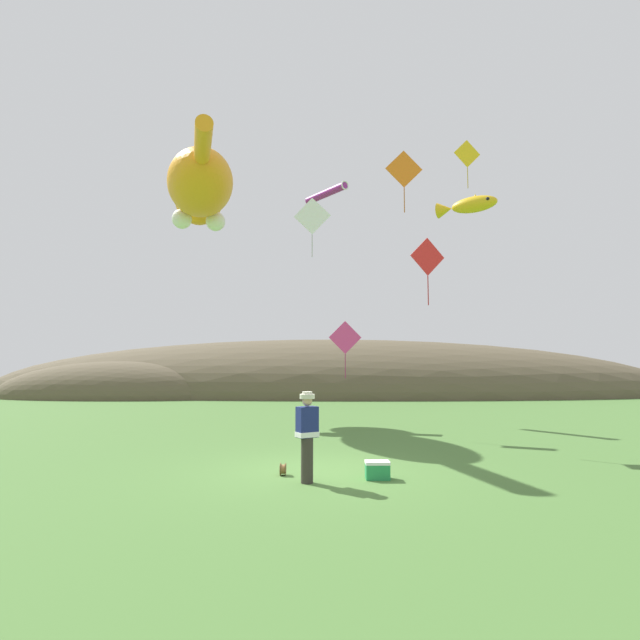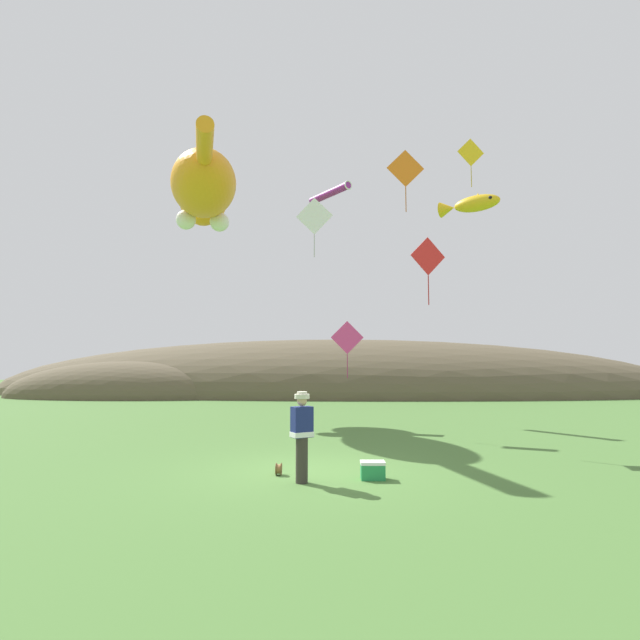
{
  "view_description": "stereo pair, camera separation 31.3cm",
  "coord_description": "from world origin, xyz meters",
  "views": [
    {
      "loc": [
        0.37,
        -10.97,
        2.33
      ],
      "look_at": [
        0.0,
        4.0,
        3.64
      ],
      "focal_mm": 28.0,
      "sensor_mm": 36.0,
      "label": 1
    },
    {
      "loc": [
        0.68,
        -10.96,
        2.33
      ],
      "look_at": [
        0.0,
        4.0,
        3.64
      ],
      "focal_mm": 28.0,
      "sensor_mm": 36.0,
      "label": 2
    }
  ],
  "objects": [
    {
      "name": "kite_diamond_gold",
      "position": [
        6.09,
        9.56,
        11.17
      ],
      "size": [
        1.18,
        0.28,
        2.11
      ],
      "color": "yellow"
    },
    {
      "name": "picnic_cooler",
      "position": [
        1.28,
        -0.62,
        0.18
      ],
      "size": [
        0.5,
        0.35,
        0.36
      ],
      "color": "#268C4C",
      "rests_on": "ground"
    },
    {
      "name": "kite_fish_windsock",
      "position": [
        5.39,
        7.18,
        8.17
      ],
      "size": [
        2.2,
        1.71,
        0.69
      ],
      "color": "gold"
    },
    {
      "name": "kite_giant_cat",
      "position": [
        -5.43,
        10.18,
        9.94
      ],
      "size": [
        4.08,
        9.42,
        2.93
      ],
      "color": "orange"
    },
    {
      "name": "kite_diamond_red",
      "position": [
        3.27,
        4.01,
        5.55
      ],
      "size": [
        1.11,
        0.42,
        2.07
      ],
      "color": "red"
    },
    {
      "name": "kite_diamond_pink",
      "position": [
        0.85,
        7.69,
        3.29
      ],
      "size": [
        1.23,
        0.18,
        2.14
      ],
      "color": "#E53F8C"
    },
    {
      "name": "kite_spool",
      "position": [
        -0.67,
        -0.33,
        0.13
      ],
      "size": [
        0.12,
        0.25,
        0.25
      ],
      "color": "olive",
      "rests_on": "ground"
    },
    {
      "name": "distant_hill_ridge",
      "position": [
        -1.09,
        27.57,
        0.0
      ],
      "size": [
        53.62,
        15.66,
        8.4
      ],
      "color": "brown",
      "rests_on": "ground"
    },
    {
      "name": "kite_diamond_orange",
      "position": [
        2.92,
        6.21,
        9.19
      ],
      "size": [
        1.34,
        0.18,
        2.25
      ],
      "color": "orange"
    },
    {
      "name": "festival_attendant",
      "position": [
        -0.13,
        -0.99,
        0.95
      ],
      "size": [
        0.49,
        0.44,
        1.77
      ],
      "color": "#332D28",
      "rests_on": "ground"
    },
    {
      "name": "kite_tube_streamer",
      "position": [
        0.1,
        12.28,
        10.47
      ],
      "size": [
        2.12,
        2.47,
        0.44
      ],
      "color": "#8C268C"
    },
    {
      "name": "kite_diamond_white",
      "position": [
        -0.41,
        8.05,
        8.06
      ],
      "size": [
        1.45,
        0.2,
        2.36
      ],
      "color": "white"
    },
    {
      "name": "ground_plane",
      "position": [
        0.0,
        0.0,
        0.0
      ],
      "size": [
        120.0,
        120.0,
        0.0
      ],
      "primitive_type": "plane",
      "color": "#477033"
    }
  ]
}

